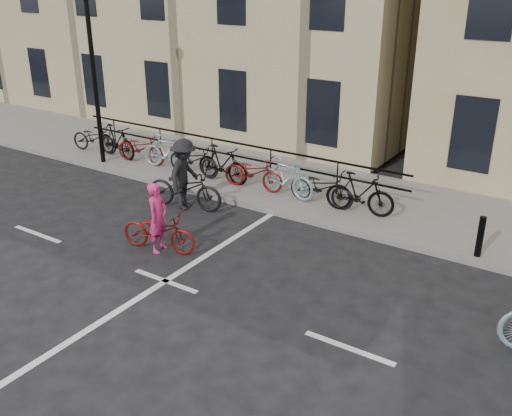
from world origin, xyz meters
The scene contains 7 objects.
ground centered at (0.00, 0.00, 0.00)m, with size 120.00×120.00×0.00m, color black.
sidewalk centered at (-4.00, 6.00, 0.07)m, with size 46.00×4.00×0.15m, color slate.
lamp_post centered at (-6.50, 4.40, 3.49)m, with size 0.36×0.36×5.28m.
bollard_east centered at (5.00, 4.25, 0.60)m, with size 0.14×0.14×0.90m, color black.
parked_bikes centered at (-2.82, 5.04, 0.65)m, with size 11.45×1.23×1.05m.
cyclist_pink centered at (-1.04, 0.98, 0.55)m, with size 1.86×0.98×1.58m.
cyclist_dark centered at (-2.12, 3.18, 0.73)m, with size 2.19×1.31×1.85m.
Camera 1 is at (6.97, -7.33, 5.76)m, focal length 40.00 mm.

